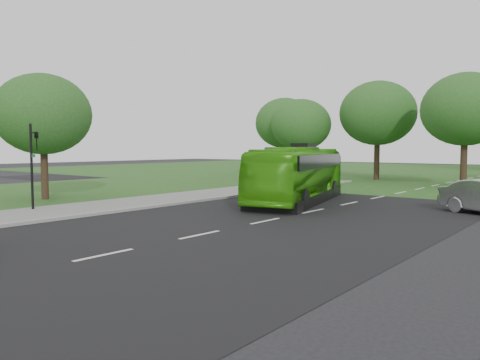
{
  "coord_description": "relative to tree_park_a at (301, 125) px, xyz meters",
  "views": [
    {
      "loc": [
        11.42,
        -13.93,
        3.12
      ],
      "look_at": [
        -2.24,
        3.07,
        1.6
      ],
      "focal_mm": 35.0,
      "sensor_mm": 36.0,
      "label": 1
    }
  ],
  "objects": [
    {
      "name": "tree_park_b",
      "position": [
        6.62,
        3.09,
        1.01
      ],
      "size": [
        7.2,
        7.2,
        9.44
      ],
      "color": "black",
      "rests_on": "ground"
    },
    {
      "name": "ground",
      "position": [
        13.07,
        -26.23,
        -5.36
      ],
      "size": [
        160.0,
        160.0,
        0.0
      ],
      "primitive_type": "plane",
      "color": "black",
      "rests_on": "ground"
    },
    {
      "name": "tree_park_c",
      "position": [
        15.1,
        -0.06,
        0.76
      ],
      "size": [
        6.79,
        6.79,
        9.02
      ],
      "color": "black",
      "rests_on": "ground"
    },
    {
      "name": "bus",
      "position": [
        10.38,
        -17.27,
        -3.79
      ],
      "size": [
        5.55,
        11.58,
        3.14
      ],
      "primitive_type": "imported",
      "rotation": [
        0.0,
        0.0,
        0.27
      ],
      "color": "#3CA610",
      "rests_on": "ground"
    },
    {
      "name": "street_surfaces",
      "position": [
        12.69,
        -3.48,
        -5.34
      ],
      "size": [
        120.0,
        120.0,
        0.15
      ],
      "color": "black",
      "rests_on": "ground"
    },
    {
      "name": "tree_side_near",
      "position": [
        -2.12,
        -25.73,
        -0.28
      ],
      "size": [
        5.64,
        5.64,
        7.49
      ],
      "color": "black",
      "rests_on": "ground"
    },
    {
      "name": "tree_park_f",
      "position": [
        -3.14,
        1.85,
        0.33
      ],
      "size": [
        6.27,
        6.27,
        8.38
      ],
      "color": "black",
      "rests_on": "ground"
    },
    {
      "name": "tree_park_a",
      "position": [
        0.0,
        0.0,
        0.0
      ],
      "size": [
        5.95,
        5.95,
        7.9
      ],
      "color": "black",
      "rests_on": "ground"
    },
    {
      "name": "traffic_light",
      "position": [
        2.71,
        -28.92,
        -2.86
      ],
      "size": [
        0.68,
        0.19,
        4.26
      ],
      "rotation": [
        0.0,
        0.0,
        0.17
      ],
      "color": "black",
      "rests_on": "ground"
    }
  ]
}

